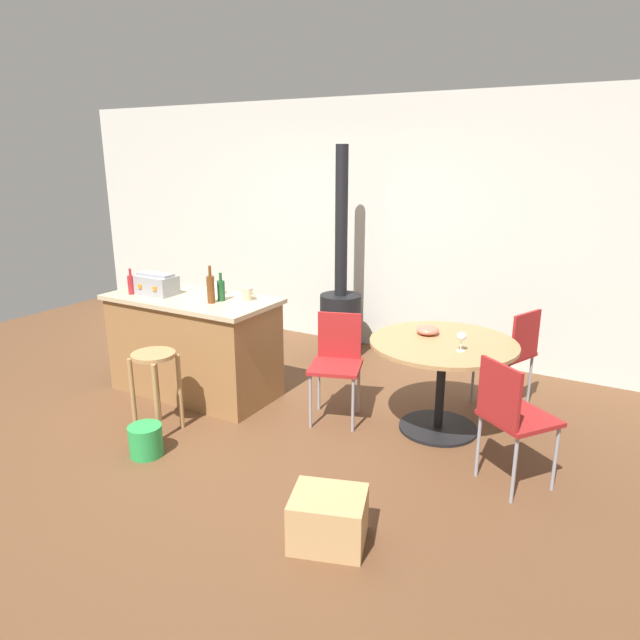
{
  "coord_description": "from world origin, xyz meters",
  "views": [
    {
      "loc": [
        2.77,
        -3.24,
        2.1
      ],
      "look_at": [
        0.6,
        0.54,
        0.84
      ],
      "focal_mm": 31.94,
      "sensor_mm": 36.0,
      "label": 1
    }
  ],
  "objects_px": {
    "toolbox": "(156,284)",
    "wood_stove": "(340,308)",
    "wooden_stool": "(155,374)",
    "cup_1": "(248,294)",
    "bottle_2": "(221,290)",
    "cup_0": "(218,288)",
    "folding_chair_near": "(511,350)",
    "bottle_0": "(131,284)",
    "wine_glass": "(462,337)",
    "serving_bowl": "(428,330)",
    "folding_chair_far": "(337,358)",
    "bottle_1": "(211,289)",
    "plastic_bucket": "(146,440)",
    "folding_chair_left": "(512,413)",
    "dining_table": "(442,362)",
    "cardboard_box": "(328,519)",
    "kitchen_island": "(194,345)"
  },
  "relations": [
    {
      "from": "toolbox",
      "to": "wood_stove",
      "type": "bearing_deg",
      "value": 58.01
    },
    {
      "from": "wooden_stool",
      "to": "cup_1",
      "type": "height_order",
      "value": "cup_1"
    },
    {
      "from": "bottle_2",
      "to": "cup_0",
      "type": "relative_size",
      "value": 2.03
    },
    {
      "from": "folding_chair_near",
      "to": "bottle_0",
      "type": "bearing_deg",
      "value": -157.14
    },
    {
      "from": "wine_glass",
      "to": "serving_bowl",
      "type": "height_order",
      "value": "wine_glass"
    },
    {
      "from": "folding_chair_far",
      "to": "toolbox",
      "type": "distance_m",
      "value": 1.78
    },
    {
      "from": "folding_chair_near",
      "to": "bottle_1",
      "type": "relative_size",
      "value": 2.72
    },
    {
      "from": "wood_stove",
      "to": "wooden_stool",
      "type": "bearing_deg",
      "value": -100.32
    },
    {
      "from": "cup_0",
      "to": "wine_glass",
      "type": "height_order",
      "value": "cup_0"
    },
    {
      "from": "bottle_0",
      "to": "plastic_bucket",
      "type": "bearing_deg",
      "value": -41.35
    },
    {
      "from": "folding_chair_far",
      "to": "serving_bowl",
      "type": "relative_size",
      "value": 4.81
    },
    {
      "from": "folding_chair_left",
      "to": "wooden_stool",
      "type": "bearing_deg",
      "value": -167.47
    },
    {
      "from": "folding_chair_far",
      "to": "bottle_1",
      "type": "xyz_separation_m",
      "value": [
        -1.06,
        -0.26,
        0.51
      ]
    },
    {
      "from": "dining_table",
      "to": "bottle_0",
      "type": "distance_m",
      "value": 2.8
    },
    {
      "from": "folding_chair_far",
      "to": "wood_stove",
      "type": "xyz_separation_m",
      "value": [
        -0.69,
        1.35,
        0.02
      ]
    },
    {
      "from": "bottle_1",
      "to": "wine_glass",
      "type": "relative_size",
      "value": 2.23
    },
    {
      "from": "folding_chair_near",
      "to": "cardboard_box",
      "type": "xyz_separation_m",
      "value": [
        -0.46,
        -2.37,
        -0.37
      ]
    },
    {
      "from": "kitchen_island",
      "to": "wooden_stool",
      "type": "bearing_deg",
      "value": -70.29
    },
    {
      "from": "toolbox",
      "to": "cup_1",
      "type": "xyz_separation_m",
      "value": [
        0.83,
        0.24,
        -0.04
      ]
    },
    {
      "from": "bottle_0",
      "to": "bottle_2",
      "type": "distance_m",
      "value": 0.88
    },
    {
      "from": "cup_0",
      "to": "wine_glass",
      "type": "relative_size",
      "value": 0.83
    },
    {
      "from": "folding_chair_left",
      "to": "serving_bowl",
      "type": "distance_m",
      "value": 1.08
    },
    {
      "from": "cup_0",
      "to": "serving_bowl",
      "type": "distance_m",
      "value": 1.9
    },
    {
      "from": "wine_glass",
      "to": "plastic_bucket",
      "type": "relative_size",
      "value": 0.59
    },
    {
      "from": "dining_table",
      "to": "cardboard_box",
      "type": "distance_m",
      "value": 1.69
    },
    {
      "from": "bottle_0",
      "to": "cup_1",
      "type": "relative_size",
      "value": 1.89
    },
    {
      "from": "plastic_bucket",
      "to": "kitchen_island",
      "type": "bearing_deg",
      "value": 113.66
    },
    {
      "from": "cup_0",
      "to": "dining_table",
      "type": "bearing_deg",
      "value": 5.07
    },
    {
      "from": "kitchen_island",
      "to": "cup_0",
      "type": "xyz_separation_m",
      "value": [
        0.14,
        0.21,
        0.5
      ]
    },
    {
      "from": "wooden_stool",
      "to": "cup_0",
      "type": "relative_size",
      "value": 5.44
    },
    {
      "from": "dining_table",
      "to": "plastic_bucket",
      "type": "relative_size",
      "value": 4.65
    },
    {
      "from": "wine_glass",
      "to": "cup_1",
      "type": "bearing_deg",
      "value": -177.66
    },
    {
      "from": "folding_chair_far",
      "to": "plastic_bucket",
      "type": "xyz_separation_m",
      "value": [
        -0.9,
        -1.25,
        -0.4
      ]
    },
    {
      "from": "dining_table",
      "to": "wine_glass",
      "type": "distance_m",
      "value": 0.36
    },
    {
      "from": "kitchen_island",
      "to": "toolbox",
      "type": "relative_size",
      "value": 4.21
    },
    {
      "from": "kitchen_island",
      "to": "dining_table",
      "type": "height_order",
      "value": "kitchen_island"
    },
    {
      "from": "wood_stove",
      "to": "bottle_0",
      "type": "xyz_separation_m",
      "value": [
        -1.21,
        -1.72,
        0.46
      ]
    },
    {
      "from": "folding_chair_far",
      "to": "bottle_2",
      "type": "height_order",
      "value": "bottle_2"
    },
    {
      "from": "folding_chair_near",
      "to": "serving_bowl",
      "type": "xyz_separation_m",
      "value": [
        -0.54,
        -0.62,
        0.26
      ]
    },
    {
      "from": "folding_chair_far",
      "to": "kitchen_island",
      "type": "bearing_deg",
      "value": -172.21
    },
    {
      "from": "bottle_1",
      "to": "bottle_2",
      "type": "xyz_separation_m",
      "value": [
        0.02,
        0.11,
        -0.03
      ]
    },
    {
      "from": "folding_chair_far",
      "to": "bottle_1",
      "type": "height_order",
      "value": "bottle_1"
    },
    {
      "from": "toolbox",
      "to": "bottle_0",
      "type": "height_order",
      "value": "bottle_0"
    },
    {
      "from": "cardboard_box",
      "to": "cup_1",
      "type": "bearing_deg",
      "value": 138.3
    },
    {
      "from": "dining_table",
      "to": "toolbox",
      "type": "distance_m",
      "value": 2.58
    },
    {
      "from": "bottle_1",
      "to": "plastic_bucket",
      "type": "bearing_deg",
      "value": -80.35
    },
    {
      "from": "wood_stove",
      "to": "folding_chair_left",
      "type": "bearing_deg",
      "value": -38.52
    },
    {
      "from": "wooden_stool",
      "to": "wine_glass",
      "type": "distance_m",
      "value": 2.33
    },
    {
      "from": "bottle_1",
      "to": "bottle_0",
      "type": "bearing_deg",
      "value": -172.72
    },
    {
      "from": "dining_table",
      "to": "plastic_bucket",
      "type": "height_order",
      "value": "dining_table"
    }
  ]
}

